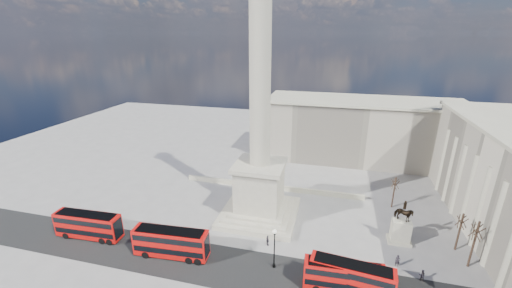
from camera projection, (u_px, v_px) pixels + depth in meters
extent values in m
plane|color=gray|center=(253.00, 230.00, 55.77)|extent=(180.00, 180.00, 0.00)
cube|color=black|center=(268.00, 274.00, 45.46)|extent=(120.00, 9.00, 0.01)
cube|color=beige|center=(260.00, 213.00, 60.17)|extent=(14.00, 14.00, 1.00)
cube|color=beige|center=(260.00, 209.00, 59.92)|extent=(12.00, 12.00, 0.50)
cube|color=beige|center=(260.00, 207.00, 59.75)|extent=(10.00, 10.00, 0.50)
cube|color=beige|center=(260.00, 187.00, 58.34)|extent=(8.00, 8.00, 8.00)
cube|color=beige|center=(260.00, 165.00, 56.87)|extent=(9.00, 9.00, 0.80)
cylinder|color=#B9B299|center=(260.00, 67.00, 51.08)|extent=(3.60, 3.60, 34.00)
cube|color=#BBB69B|center=(271.00, 187.00, 70.20)|extent=(40.00, 0.60, 1.10)
cube|color=beige|center=(362.00, 131.00, 84.95)|extent=(50.00, 16.00, 16.00)
cube|color=#BBB69B|center=(365.00, 101.00, 82.19)|extent=(51.00, 17.00, 0.60)
cube|color=red|center=(171.00, 242.00, 48.42)|extent=(11.81, 3.46, 4.29)
cube|color=black|center=(172.00, 247.00, 48.67)|extent=(11.35, 3.49, 0.95)
cube|color=black|center=(170.00, 236.00, 48.04)|extent=(11.35, 3.49, 0.95)
cube|color=black|center=(170.00, 230.00, 47.69)|extent=(10.63, 3.11, 0.06)
cylinder|color=black|center=(149.00, 250.00, 49.71)|extent=(1.36, 2.84, 1.17)
cylinder|color=black|center=(192.00, 255.00, 48.51)|extent=(1.36, 2.84, 1.17)
cylinder|color=black|center=(201.00, 256.00, 48.27)|extent=(1.36, 2.84, 1.17)
cube|color=red|center=(343.00, 276.00, 41.99)|extent=(10.64, 2.93, 3.88)
cube|color=black|center=(343.00, 280.00, 42.22)|extent=(10.22, 2.97, 0.86)
cube|color=black|center=(344.00, 270.00, 41.65)|extent=(10.22, 2.97, 0.86)
cube|color=black|center=(345.00, 264.00, 41.34)|extent=(9.57, 2.64, 0.06)
cylinder|color=black|center=(316.00, 283.00, 43.22)|extent=(1.18, 2.56, 1.05)
cube|color=red|center=(351.00, 277.00, 41.77)|extent=(11.14, 3.63, 4.03)
cube|color=black|center=(351.00, 281.00, 42.01)|extent=(10.71, 3.64, 0.89)
cube|color=black|center=(352.00, 270.00, 41.41)|extent=(10.71, 3.64, 0.89)
cube|color=black|center=(353.00, 264.00, 41.09)|extent=(10.03, 3.27, 0.06)
cylinder|color=black|center=(323.00, 281.00, 43.56)|extent=(1.36, 2.71, 1.09)
cube|color=red|center=(88.00, 225.00, 52.95)|extent=(11.47, 3.11, 4.18)
cube|color=black|center=(89.00, 229.00, 53.20)|extent=(11.02, 3.15, 0.93)
cube|color=black|center=(87.00, 219.00, 52.58)|extent=(11.02, 3.15, 0.93)
cube|color=black|center=(86.00, 214.00, 52.25)|extent=(10.33, 2.80, 0.06)
cylinder|color=black|center=(71.00, 232.00, 54.30)|extent=(1.26, 2.75, 1.14)
cylinder|color=black|center=(107.00, 237.00, 52.97)|extent=(1.26, 2.75, 1.14)
cylinder|color=black|center=(114.00, 238.00, 52.71)|extent=(1.26, 2.75, 1.14)
cylinder|color=black|center=(274.00, 266.00, 46.79)|extent=(0.44, 0.44, 0.50)
cylinder|color=black|center=(274.00, 250.00, 45.88)|extent=(0.16, 0.16, 6.00)
cylinder|color=black|center=(275.00, 234.00, 44.91)|extent=(0.30, 0.30, 0.30)
sphere|color=silver|center=(275.00, 232.00, 44.79)|extent=(0.56, 0.56, 0.56)
cube|color=#BBB69B|center=(399.00, 240.00, 52.55)|extent=(3.68, 2.76, 0.46)
cube|color=#BBB69B|center=(400.00, 231.00, 51.95)|extent=(2.95, 2.03, 4.05)
imported|color=black|center=(403.00, 214.00, 50.86)|extent=(3.23, 2.36, 2.49)
cylinder|color=black|center=(405.00, 206.00, 50.34)|extent=(0.46, 0.46, 1.11)
sphere|color=black|center=(406.00, 202.00, 50.10)|extent=(0.33, 0.33, 0.33)
cylinder|color=#332319|center=(473.00, 244.00, 45.76)|extent=(0.31, 0.31, 7.80)
cylinder|color=#332319|center=(459.00, 232.00, 49.60)|extent=(0.31, 0.31, 6.63)
cylinder|color=#332319|center=(394.00, 193.00, 62.01)|extent=(0.28, 0.28, 6.56)
imported|color=#28242A|center=(398.00, 261.00, 46.75)|extent=(0.74, 0.52, 1.94)
imported|color=#28242A|center=(422.00, 275.00, 44.14)|extent=(0.89, 0.72, 1.74)
imported|color=#28242A|center=(268.00, 240.00, 51.43)|extent=(0.92, 1.15, 1.83)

